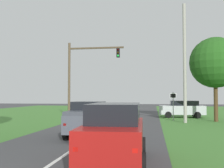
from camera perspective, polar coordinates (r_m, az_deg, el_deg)
ground_plane at (r=17.78m, az=-2.64°, el=-9.99°), size 120.00×120.00×0.00m
red_suv_near at (r=9.48m, az=0.56°, el=-10.08°), size 2.23×4.71×2.05m
pickup_truck_lead at (r=15.75m, az=-4.76°, el=-7.24°), size 2.37×5.07×2.00m
traffic_light at (r=27.85m, az=-6.23°, el=3.01°), size 5.73×0.40×7.76m
keep_moving_sign at (r=26.35m, az=12.68°, el=-3.75°), size 0.60×0.09×2.69m
oak_tree_right at (r=26.54m, az=20.78°, el=4.18°), size 4.62×4.62×7.66m
crossing_suv_far at (r=30.31m, az=14.49°, el=-5.00°), size 4.76×2.18×1.80m
utility_pole_right at (r=24.50m, az=14.97°, el=4.31°), size 0.28×0.28×10.37m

